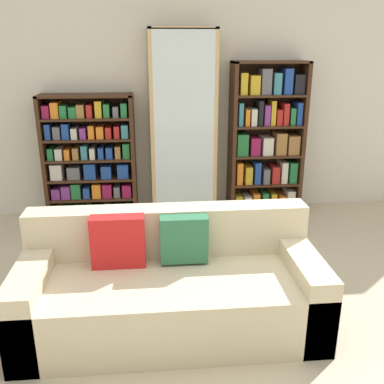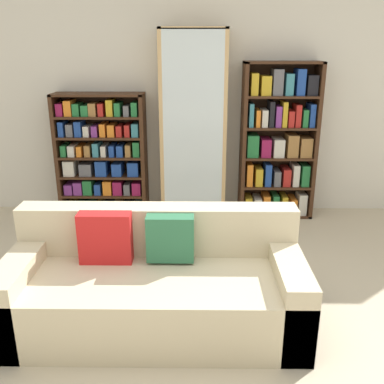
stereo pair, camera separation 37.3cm
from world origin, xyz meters
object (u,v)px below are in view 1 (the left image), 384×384
object	(u,v)px
couch	(170,288)
wine_bottle	(249,226)
display_cabinet	(183,127)
bookshelf_left	(90,160)
bookshelf_right	(266,141)

from	to	relation	value
couch	wine_bottle	distance (m)	1.50
wine_bottle	display_cabinet	bearing A→B (deg)	126.70
bookshelf_left	display_cabinet	distance (m)	1.07
couch	display_cabinet	bearing A→B (deg)	83.25
couch	display_cabinet	world-z (taller)	display_cabinet
display_cabinet	couch	bearing A→B (deg)	-96.75
wine_bottle	couch	bearing A→B (deg)	-123.34
bookshelf_left	wine_bottle	bearing A→B (deg)	-26.58
bookshelf_left	bookshelf_right	xyz separation A→B (m)	(1.94, -0.00, 0.17)
bookshelf_left	wine_bottle	world-z (taller)	bookshelf_left
couch	bookshelf_right	size ratio (longest dim) A/B	1.17
couch	bookshelf_left	distance (m)	2.22
couch	bookshelf_left	bearing A→B (deg)	110.63
couch	display_cabinet	distance (m)	2.17
bookshelf_left	bookshelf_right	world-z (taller)	bookshelf_right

